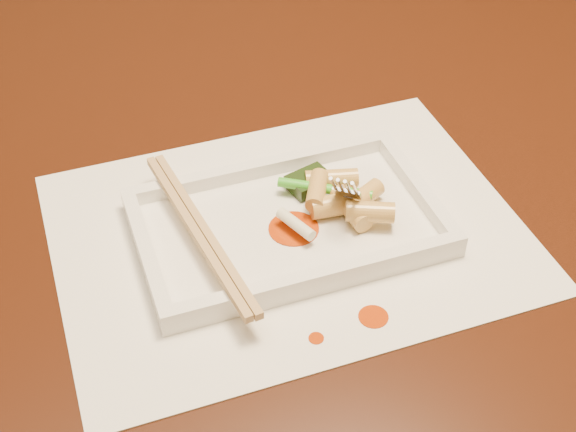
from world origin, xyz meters
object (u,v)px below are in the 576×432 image
object	(u,v)px
placemat	(288,232)
plate_base	(288,228)
table	(160,237)
fork	(359,128)
chopstick_a	(195,232)

from	to	relation	value
placemat	plate_base	bearing A→B (deg)	180.00
table	fork	size ratio (longest dim) A/B	10.00
placemat	fork	size ratio (longest dim) A/B	2.86
placemat	chopstick_a	xyz separation A→B (m)	(-0.08, 0.00, 0.03)
plate_base	fork	bearing A→B (deg)	14.42
table	plate_base	distance (m)	0.20
plate_base	chopstick_a	distance (m)	0.08
chopstick_a	plate_base	bearing A→B (deg)	0.00
placemat	fork	bearing A→B (deg)	14.42
plate_base	chopstick_a	size ratio (longest dim) A/B	1.21
placemat	plate_base	distance (m)	0.00
table	chopstick_a	world-z (taller)	chopstick_a
placemat	fork	world-z (taller)	fork
plate_base	fork	world-z (taller)	fork
table	chopstick_a	xyz separation A→B (m)	(0.01, -0.14, 0.13)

